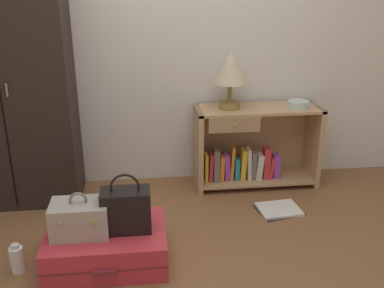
# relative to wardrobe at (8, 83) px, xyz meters

# --- Properties ---
(ground_plane) EXTENTS (9.00, 9.00, 0.00)m
(ground_plane) POSITION_rel_wardrobe_xyz_m (1.17, -1.20, -0.93)
(ground_plane) COLOR brown
(back_wall) EXTENTS (6.40, 0.10, 2.60)m
(back_wall) POSITION_rel_wardrobe_xyz_m (1.17, 0.30, 0.37)
(back_wall) COLOR silver
(back_wall) RESTS_ON ground_plane
(wardrobe) EXTENTS (0.90, 0.47, 1.87)m
(wardrobe) POSITION_rel_wardrobe_xyz_m (0.00, 0.00, 0.00)
(wardrobe) COLOR black
(wardrobe) RESTS_ON ground_plane
(bookshelf) EXTENTS (1.01, 0.37, 0.67)m
(bookshelf) POSITION_rel_wardrobe_xyz_m (1.85, 0.05, -0.62)
(bookshelf) COLOR tan
(bookshelf) RESTS_ON ground_plane
(table_lamp) EXTENTS (0.27, 0.27, 0.46)m
(table_lamp) POSITION_rel_wardrobe_xyz_m (1.65, 0.05, 0.05)
(table_lamp) COLOR olive
(table_lamp) RESTS_ON bookshelf
(bowl) EXTENTS (0.17, 0.17, 0.06)m
(bowl) POSITION_rel_wardrobe_xyz_m (2.20, 0.00, -0.23)
(bowl) COLOR silver
(bowl) RESTS_ON bookshelf
(suitcase_large) EXTENTS (0.73, 0.54, 0.22)m
(suitcase_large) POSITION_rel_wardrobe_xyz_m (0.71, -0.94, -0.82)
(suitcase_large) COLOR #D1333D
(suitcase_large) RESTS_ON ground_plane
(train_case) EXTENTS (0.33, 0.23, 0.28)m
(train_case) POSITION_rel_wardrobe_xyz_m (0.57, -0.96, -0.61)
(train_case) COLOR #A89E8E
(train_case) RESTS_ON suitcase_large
(handbag) EXTENTS (0.29, 0.16, 0.37)m
(handbag) POSITION_rel_wardrobe_xyz_m (0.84, -0.94, -0.58)
(handbag) COLOR black
(handbag) RESTS_ON suitcase_large
(bottle) EXTENTS (0.08, 0.08, 0.19)m
(bottle) POSITION_rel_wardrobe_xyz_m (0.18, -0.98, -0.85)
(bottle) COLOR white
(bottle) RESTS_ON ground_plane
(open_book_on_floor) EXTENTS (0.37, 0.32, 0.02)m
(open_book_on_floor) POSITION_rel_wardrobe_xyz_m (1.95, -0.45, -0.93)
(open_book_on_floor) COLOR white
(open_book_on_floor) RESTS_ON ground_plane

